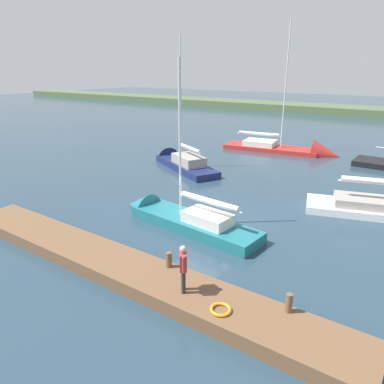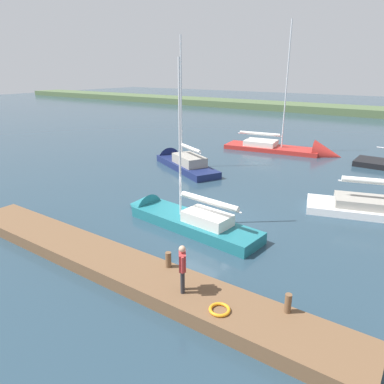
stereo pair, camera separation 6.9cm
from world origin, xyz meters
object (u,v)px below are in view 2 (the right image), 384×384
object	(u,v)px
life_ring_buoy	(220,310)
mooring_post_near	(288,303)
mooring_post_far	(168,260)
sailboat_inner_slip	(177,219)
sailboat_mid_channel	(179,163)
person_on_dock	(182,266)
sailboat_near_dock	(294,152)

from	to	relation	value
life_ring_buoy	mooring_post_near	bearing A→B (deg)	-146.33
mooring_post_far	sailboat_inner_slip	world-z (taller)	sailboat_inner_slip
mooring_post_far	sailboat_mid_channel	size ratio (longest dim) A/B	0.06
person_on_dock	life_ring_buoy	bearing A→B (deg)	-44.52
sailboat_inner_slip	mooring_post_far	bearing A→B (deg)	129.51
sailboat_inner_slip	person_on_dock	distance (m)	6.74
mooring_post_far	sailboat_mid_channel	world-z (taller)	sailboat_mid_channel
sailboat_mid_channel	person_on_dock	distance (m)	17.93
mooring_post_near	life_ring_buoy	size ratio (longest dim) A/B	0.92
mooring_post_near	person_on_dock	size ratio (longest dim) A/B	0.37
mooring_post_far	sailboat_near_dock	distance (m)	23.33
sailboat_mid_channel	person_on_dock	size ratio (longest dim) A/B	6.40
sailboat_near_dock	sailboat_mid_channel	bearing A→B (deg)	-129.53
sailboat_near_dock	person_on_dock	distance (m)	24.50
life_ring_buoy	sailboat_mid_channel	xyz separation A→B (m)	(12.25, -14.49, -0.33)
mooring_post_near	person_on_dock	world-z (taller)	person_on_dock
sailboat_inner_slip	mooring_post_near	bearing A→B (deg)	155.81
sailboat_inner_slip	person_on_dock	bearing A→B (deg)	134.54
mooring_post_far	sailboat_inner_slip	xyz separation A→B (m)	(2.82, -4.24, -0.60)
mooring_post_far	life_ring_buoy	size ratio (longest dim) A/B	0.88
sailboat_near_dock	person_on_dock	world-z (taller)	sailboat_near_dock
sailboat_near_dock	mooring_post_far	bearing A→B (deg)	-89.26
mooring_post_far	person_on_dock	xyz separation A→B (m)	(-1.32, 0.93, 0.66)
mooring_post_near	mooring_post_far	xyz separation A→B (m)	(4.51, 0.00, -0.01)
sailboat_mid_channel	mooring_post_near	bearing A→B (deg)	163.61
mooring_post_near	mooring_post_far	world-z (taller)	mooring_post_near
sailboat_inner_slip	sailboat_near_dock	bearing A→B (deg)	-82.50
mooring_post_far	sailboat_inner_slip	size ratio (longest dim) A/B	0.07
mooring_post_near	life_ring_buoy	distance (m)	2.04
life_ring_buoy	sailboat_inner_slip	size ratio (longest dim) A/B	0.08
mooring_post_near	mooring_post_far	distance (m)	4.51
life_ring_buoy	person_on_dock	size ratio (longest dim) A/B	0.40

